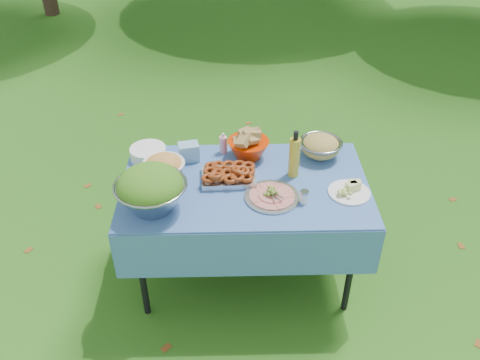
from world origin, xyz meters
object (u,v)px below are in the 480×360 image
picnic_table (245,231)px  oil_bottle (295,154)px  bread_bowl (248,145)px  pasta_bowl_steel (321,146)px  charcuterie_platter (272,192)px  plate_stack (148,153)px  salad_bowl (151,189)px

picnic_table → oil_bottle: size_ratio=4.81×
bread_bowl → pasta_bowl_steel: 0.46m
pasta_bowl_steel → charcuterie_platter: bearing=-128.3°
plate_stack → bread_bowl: bread_bowl is taller
picnic_table → plate_stack: bearing=154.9°
plate_stack → pasta_bowl_steel: size_ratio=0.85×
salad_bowl → picnic_table: bearing=23.0°
picnic_table → charcuterie_platter: bearing=-44.1°
salad_bowl → bread_bowl: (0.55, 0.51, -0.04)m
picnic_table → salad_bowl: bearing=-157.0°
pasta_bowl_steel → picnic_table: bearing=-149.5°
salad_bowl → bread_bowl: salad_bowl is taller
picnic_table → bread_bowl: size_ratio=5.56×
pasta_bowl_steel → charcuterie_platter: 0.55m
bread_bowl → oil_bottle: bearing=-38.6°
salad_bowl → plate_stack: bearing=99.5°
charcuterie_platter → plate_stack: bearing=150.4°
bread_bowl → oil_bottle: oil_bottle is taller
picnic_table → bread_bowl: bread_bowl is taller
plate_stack → salad_bowl: bearing=-80.5°
plate_stack → charcuterie_platter: bearing=-29.6°
plate_stack → charcuterie_platter: 0.87m
picnic_table → oil_bottle: oil_bottle is taller
bread_bowl → oil_bottle: 0.34m
bread_bowl → pasta_bowl_steel: bearing=-0.2°
bread_bowl → charcuterie_platter: bread_bowl is taller
pasta_bowl_steel → oil_bottle: bearing=-132.9°
bread_bowl → pasta_bowl_steel: bread_bowl is taller
plate_stack → oil_bottle: (0.90, -0.21, 0.11)m
salad_bowl → charcuterie_platter: salad_bowl is taller
charcuterie_platter → pasta_bowl_steel: bearing=51.7°
charcuterie_platter → oil_bottle: size_ratio=1.05×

